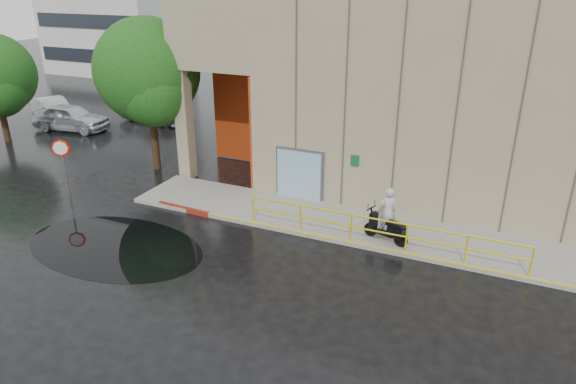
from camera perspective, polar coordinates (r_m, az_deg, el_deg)
name	(u,v)px	position (r m, az deg, el deg)	size (l,w,h in m)	color
ground	(222,268)	(16.81, -7.31, -8.32)	(120.00, 120.00, 0.00)	black
sidewalk	(380,230)	(19.12, 10.16, -4.19)	(20.00, 3.00, 0.15)	gray
building	(449,87)	(23.73, 17.48, 11.02)	(20.00, 10.17, 8.00)	gray
guardrail	(378,232)	(17.62, 9.99, -4.42)	(9.56, 0.06, 1.03)	#D8CA0B
person	(388,211)	(18.33, 11.02, -2.13)	(0.65, 0.43, 1.78)	#BCBCC1
scooter	(387,222)	(17.90, 10.94, -3.25)	(1.74, 1.02, 1.31)	black
stop_sign	(62,155)	(23.23, -23.81, 3.80)	(0.65, 0.45, 2.51)	slate
red_curb	(183,209)	(20.86, -11.55, -1.87)	(2.40, 0.18, 0.18)	maroon
puddle	(115,246)	(18.88, -18.71, -5.73)	(6.78, 4.17, 0.01)	black
car_a	(71,117)	(33.90, -23.01, 7.64)	(1.88, 4.67, 1.59)	silver
car_b	(54,110)	(36.76, -24.58, 8.34)	(1.52, 4.37, 1.44)	white
car_c	(155,110)	(34.43, -14.56, 8.86)	(2.12, 5.21, 1.51)	#A6A9AE
tree_near	(149,75)	(24.53, -15.20, 12.39)	(4.77, 4.77, 7.10)	black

